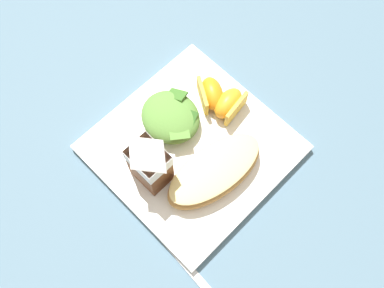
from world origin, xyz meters
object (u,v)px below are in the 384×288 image
(white_plate, at_px, (192,148))
(green_salad_pile, at_px, (171,117))
(milk_carton, at_px, (149,162))
(orange_wedge_front, at_px, (229,104))
(cheesy_pizza_bread, at_px, (214,171))
(orange_wedge_middle, at_px, (211,94))

(white_plate, height_order, green_salad_pile, green_salad_pile)
(milk_carton, bearing_deg, orange_wedge_front, -91.88)
(orange_wedge_front, bearing_deg, cheesy_pizza_bread, 122.26)
(milk_carton, relative_size, orange_wedge_front, 1.71)
(cheesy_pizza_bread, distance_m, orange_wedge_front, 0.12)
(white_plate, bearing_deg, green_salad_pile, -6.14)
(cheesy_pizza_bread, xyz_separation_m, milk_carton, (0.07, 0.07, 0.04))
(cheesy_pizza_bread, height_order, orange_wedge_middle, orange_wedge_middle)
(milk_carton, bearing_deg, cheesy_pizza_bread, -135.11)
(milk_carton, height_order, orange_wedge_front, milk_carton)
(cheesy_pizza_bread, bearing_deg, orange_wedge_front, -57.74)
(white_plate, bearing_deg, orange_wedge_middle, -65.06)
(milk_carton, bearing_deg, orange_wedge_middle, -79.99)
(orange_wedge_front, distance_m, orange_wedge_middle, 0.03)
(green_salad_pile, relative_size, orange_wedge_middle, 1.48)
(green_salad_pile, height_order, milk_carton, milk_carton)
(milk_carton, bearing_deg, green_salad_pile, -61.92)
(white_plate, relative_size, cheesy_pizza_bread, 1.56)
(cheesy_pizza_bread, bearing_deg, green_salad_pile, -7.99)
(orange_wedge_front, xyz_separation_m, orange_wedge_middle, (0.03, 0.01, 0.00))
(orange_wedge_middle, bearing_deg, white_plate, 114.94)
(white_plate, relative_size, orange_wedge_middle, 4.00)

